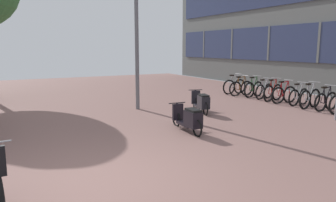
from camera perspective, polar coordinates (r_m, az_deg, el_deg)
ground at (r=6.21m, az=1.79°, el=-12.02°), size 21.00×40.00×0.13m
bicycle_rack_01 at (r=12.92m, az=26.35°, el=-0.04°), size 1.31×0.48×0.96m
bicycle_rack_02 at (r=13.22m, az=23.99°, el=0.42°), size 1.40×0.48×1.02m
bicycle_rack_03 at (r=13.71m, az=22.29°, el=0.72°), size 1.32×0.48×0.94m
bicycle_rack_04 at (r=13.99m, az=19.96°, el=1.09°), size 1.36×0.48×0.99m
bicycle_rack_05 at (r=14.42m, az=18.20°, el=1.45°), size 1.38×0.48×1.01m
bicycle_rack_06 at (r=14.93m, az=16.77°, el=1.71°), size 1.31×0.48×0.96m
bicycle_rack_07 at (r=15.34m, az=15.03°, el=2.06°), size 1.37×0.48×1.02m
bicycle_rack_08 at (r=15.65m, az=12.89°, el=2.26°), size 1.38×0.48×0.99m
bicycle_rack_09 at (r=16.18m, az=11.74°, el=2.57°), size 1.42×0.48×1.02m
scooter_near at (r=8.60m, az=3.78°, el=-3.20°), size 0.52×1.69×0.72m
scooter_mid at (r=11.23m, az=5.98°, el=-0.22°), size 0.75×1.68×0.75m
lamp_post at (r=11.77m, az=-5.65°, el=13.96°), size 0.20×0.52×5.72m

